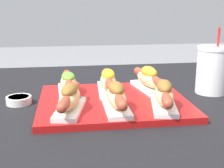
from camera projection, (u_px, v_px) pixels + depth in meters
serving_tray at (113, 102)px, 0.91m from camera, size 0.42×0.36×0.02m
hot_dog_0 at (70, 98)px, 0.80m from camera, size 0.09×0.21×0.07m
hot_dog_1 at (116, 97)px, 0.81m from camera, size 0.06×0.21×0.07m
hot_dog_2 at (164, 95)px, 0.83m from camera, size 0.09×0.21×0.07m
hot_dog_3 at (68, 83)px, 0.95m from camera, size 0.07×0.21×0.07m
hot_dog_4 at (108, 81)px, 0.97m from camera, size 0.07×0.21×0.07m
hot_dog_5 at (149, 79)px, 0.99m from camera, size 0.09×0.21×0.08m
sauce_bowl at (19, 100)px, 0.92m from camera, size 0.07×0.07×0.02m
drink_cup at (212, 70)px, 1.01m from camera, size 0.10×0.10×0.21m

